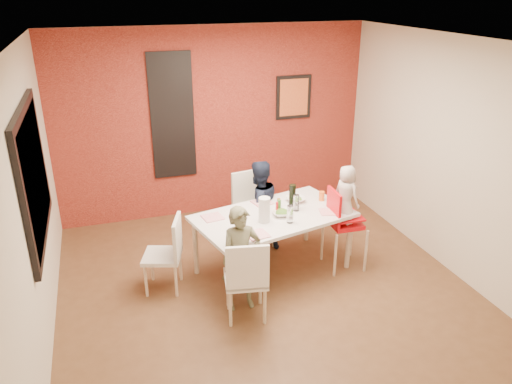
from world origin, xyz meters
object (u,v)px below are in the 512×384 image
object	(u,v)px
toddler	(346,195)
high_chair	(342,221)
dining_table	(273,220)
paper_towel_roll	(264,210)
child_far	(258,207)
wine_bottle	(292,197)
chair_near	(246,277)
chair_left	(169,250)
child_near	(241,259)
chair_far	(251,204)

from	to	relation	value
toddler	high_chair	bearing A→B (deg)	65.73
dining_table	paper_towel_roll	distance (m)	0.30
child_far	wine_bottle	distance (m)	0.59
dining_table	high_chair	distance (m)	0.83
dining_table	child_far	distance (m)	0.54
chair_near	wine_bottle	bearing A→B (deg)	-122.00
chair_left	child_near	world-z (taller)	child_near
child_near	high_chair	bearing A→B (deg)	16.90
child_near	paper_towel_roll	distance (m)	0.67
wine_bottle	dining_table	bearing A→B (deg)	-160.84
high_chair	paper_towel_roll	distance (m)	1.01
child_far	toddler	distance (m)	1.14
high_chair	wine_bottle	world-z (taller)	wine_bottle
dining_table	chair_near	world-z (taller)	chair_near
high_chair	dining_table	bearing A→B (deg)	81.52
chair_near	chair_far	bearing A→B (deg)	-98.36
dining_table	child_near	bearing A→B (deg)	-134.09
wine_bottle	chair_left	bearing A→B (deg)	-176.26
chair_far	toddler	distance (m)	1.33
chair_far	toddler	size ratio (longest dim) A/B	1.38
chair_far	dining_table	bearing A→B (deg)	-98.13
dining_table	chair_left	xyz separation A→B (m)	(-1.22, -0.00, -0.19)
paper_towel_roll	dining_table	bearing A→B (deg)	41.08
dining_table	paper_towel_roll	xyz separation A→B (m)	(-0.16, -0.14, 0.21)
high_chair	wine_bottle	xyz separation A→B (m)	(-0.54, 0.25, 0.28)
toddler	dining_table	bearing A→B (deg)	59.17
high_chair	wine_bottle	size ratio (longest dim) A/B	3.35
toddler	chair_near	bearing A→B (deg)	94.85
chair_near	wine_bottle	xyz separation A→B (m)	(0.84, 0.91, 0.38)
toddler	paper_towel_roll	xyz separation A→B (m)	(-0.99, 0.02, -0.06)
chair_left	child_far	xyz separation A→B (m)	(1.22, 0.54, 0.12)
paper_towel_roll	chair_near	bearing A→B (deg)	-121.52
chair_near	paper_towel_roll	size ratio (longest dim) A/B	3.18
child_far	toddler	xyz separation A→B (m)	(0.84, -0.69, 0.34)
chair_far	child_far	distance (m)	0.25
wine_bottle	toddler	bearing A→B (deg)	-23.74
high_chair	child_far	xyz separation A→B (m)	(-0.81, 0.69, -0.00)
high_chair	child_near	distance (m)	1.43
dining_table	high_chair	xyz separation A→B (m)	(0.81, -0.15, -0.07)
chair_left	toddler	distance (m)	2.11
chair_left	high_chair	distance (m)	2.04
child_near	chair_far	bearing A→B (deg)	68.06
toddler	child_near	bearing A→B (deg)	86.52
toddler	chair_far	bearing A→B (deg)	22.00
chair_near	high_chair	world-z (taller)	high_chair
high_chair	child_far	size ratio (longest dim) A/B	0.83
chair_far	wine_bottle	distance (m)	0.83
child_near	child_far	size ratio (longest dim) A/B	0.95
high_chair	toddler	world-z (taller)	toddler
chair_left	paper_towel_roll	xyz separation A→B (m)	(1.07, -0.13, 0.40)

